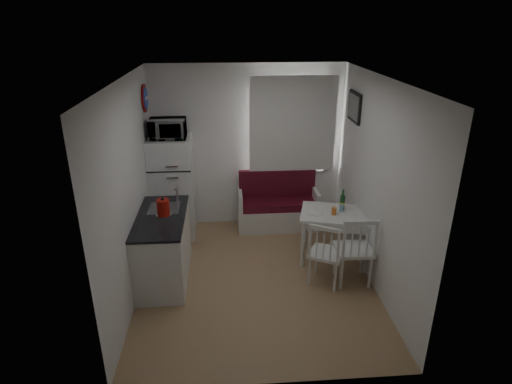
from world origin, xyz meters
TOP-DOWN VIEW (x-y plane):
  - floor at (0.00, 0.00)m, footprint 3.00×3.50m
  - ceiling at (0.00, 0.00)m, footprint 3.00×3.50m
  - wall_back at (0.00, 1.75)m, footprint 3.00×0.02m
  - wall_front at (0.00, -1.75)m, footprint 3.00×0.02m
  - wall_left at (-1.50, 0.00)m, footprint 0.02×3.50m
  - wall_right at (1.50, 0.00)m, footprint 0.02×3.50m
  - window at (0.70, 1.72)m, footprint 1.22×0.06m
  - curtain at (0.70, 1.65)m, footprint 1.35×0.02m
  - kitchen_counter at (-1.20, 0.16)m, footprint 0.62×1.32m
  - wall_sign at (-1.47, 1.45)m, footprint 0.03×0.40m
  - picture_frame at (1.48, 1.10)m, footprint 0.04×0.52m
  - bench at (0.47, 1.51)m, footprint 1.30×0.50m
  - dining_table at (1.15, 0.44)m, footprint 1.10×0.89m
  - chair_left at (0.90, -0.22)m, footprint 0.56×0.56m
  - chair_right at (1.25, -0.23)m, footprint 0.46×0.44m
  - fridge at (-1.18, 1.40)m, footprint 0.63×0.63m
  - microwave at (-1.18, 1.35)m, footprint 0.52×0.35m
  - kettle at (-1.15, 0.12)m, footprint 0.19×0.19m
  - wine_bottle at (1.25, 0.54)m, footprint 0.07×0.07m
  - drinking_glass_orange at (1.10, 0.39)m, footprint 0.06×0.06m
  - drinking_glass_blue at (1.23, 0.49)m, footprint 0.06×0.06m
  - plate at (0.85, 0.46)m, footprint 0.23×0.23m

SIDE VIEW (x-z plane):
  - floor at x=0.00m, z-range -0.01..0.01m
  - bench at x=0.47m, z-range -0.16..0.77m
  - kitchen_counter at x=-1.20m, z-range -0.12..1.04m
  - chair_left at x=0.90m, z-range 0.31..0.79m
  - chair_right at x=1.25m, z-range 0.34..0.86m
  - dining_table at x=1.15m, z-range 0.28..1.00m
  - plate at x=0.85m, z-range 0.72..0.74m
  - drinking_glass_blue at x=1.23m, z-range 0.72..0.82m
  - drinking_glass_orange at x=1.10m, z-range 0.72..0.83m
  - fridge at x=-1.18m, z-range 0.00..1.58m
  - wine_bottle at x=1.25m, z-range 0.72..1.02m
  - kettle at x=-1.15m, z-range 0.90..1.15m
  - wall_back at x=0.00m, z-range 0.00..2.60m
  - wall_front at x=0.00m, z-range 0.00..2.60m
  - wall_left at x=-1.50m, z-range 0.00..2.60m
  - wall_right at x=1.50m, z-range 0.00..2.60m
  - window at x=0.70m, z-range 0.89..2.36m
  - curtain at x=0.70m, z-range 0.93..2.42m
  - microwave at x=-1.18m, z-range 1.58..1.87m
  - picture_frame at x=1.48m, z-range 1.84..2.26m
  - wall_sign at x=-1.47m, z-range 1.95..2.35m
  - ceiling at x=0.00m, z-range 2.59..2.61m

